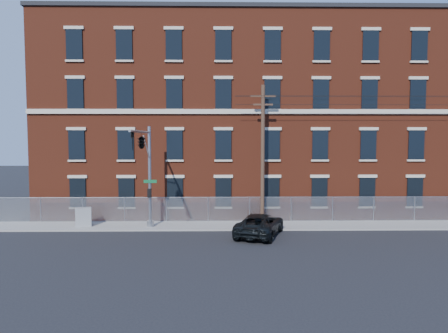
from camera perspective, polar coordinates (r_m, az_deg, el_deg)
name	(u,v)px	position (r m, az deg, el deg)	size (l,w,h in m)	color
ground	(239,244)	(25.39, 2.05, -10.53)	(140.00, 140.00, 0.00)	black
sidewalk	(401,225)	(33.01, 23.04, -7.34)	(65.00, 3.00, 0.12)	gray
mill_building	(361,118)	(40.75, 18.22, 6.30)	(55.30, 14.32, 16.30)	maroon
chain_link_fence	(394,208)	(34.00, 22.19, -5.29)	(59.06, 0.06, 1.85)	#A5A8AD
traffic_signal_mast	(144,153)	(27.15, -10.92, 1.85)	(0.90, 6.75, 7.00)	#9EA0A5
utility_pole_near	(263,152)	(30.34, 5.30, 2.03)	(1.80, 0.28, 10.00)	#4A3225
pickup_truck	(260,224)	(27.46, 4.90, -7.89)	(2.39, 5.19, 1.44)	black
utility_cabinet	(84,217)	(31.14, -18.62, -6.55)	(1.06, 0.53, 1.33)	gray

